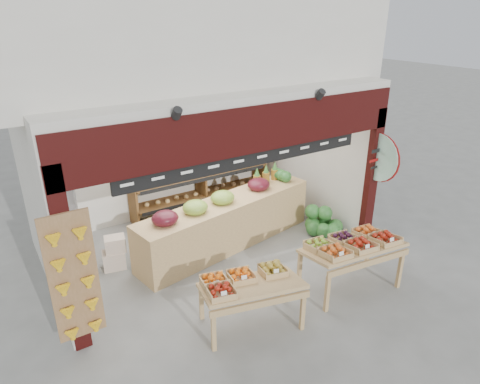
% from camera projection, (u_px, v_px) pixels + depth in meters
% --- Properties ---
extents(ground, '(60.00, 60.00, 0.00)m').
position_uv_depth(ground, '(219.00, 254.00, 8.05)').
color(ground, slate).
rests_on(ground, ground).
extents(shop_structure, '(6.36, 5.12, 5.40)m').
position_uv_depth(shop_structure, '(170.00, 29.00, 7.75)').
color(shop_structure, beige).
rests_on(shop_structure, ground).
extents(banana_board, '(0.60, 0.15, 1.80)m').
position_uv_depth(banana_board, '(75.00, 281.00, 5.35)').
color(banana_board, '#966B44').
rests_on(banana_board, ground).
extents(gift_sign, '(0.04, 0.93, 0.92)m').
position_uv_depth(gift_sign, '(378.00, 157.00, 7.82)').
color(gift_sign, silver).
rests_on(gift_sign, ground).
extents(back_shelving, '(3.24, 0.53, 1.98)m').
position_uv_depth(back_shelving, '(200.00, 160.00, 9.41)').
color(back_shelving, brown).
rests_on(back_shelving, ground).
extents(refrigerator, '(0.66, 0.66, 1.66)m').
position_uv_depth(refrigerator, '(57.00, 208.00, 7.99)').
color(refrigerator, silver).
rests_on(refrigerator, ground).
extents(cardboard_stack, '(1.01, 0.72, 0.60)m').
position_uv_depth(cardboard_stack, '(128.00, 253.00, 7.65)').
color(cardboard_stack, beige).
rests_on(cardboard_stack, ground).
extents(mid_counter, '(3.84, 1.38, 1.17)m').
position_uv_depth(mid_counter, '(226.00, 222.00, 8.16)').
color(mid_counter, tan).
rests_on(mid_counter, ground).
extents(display_table_left, '(1.58, 1.11, 0.93)m').
position_uv_depth(display_table_left, '(244.00, 283.00, 6.02)').
color(display_table_left, tan).
rests_on(display_table_left, ground).
extents(display_table_right, '(1.66, 1.06, 1.00)m').
position_uv_depth(display_table_right, '(352.00, 245.00, 6.83)').
color(display_table_right, tan).
rests_on(display_table_right, ground).
extents(watermelon_pile, '(0.75, 0.77, 0.59)m').
position_uv_depth(watermelon_pile, '(322.00, 223.00, 8.73)').
color(watermelon_pile, '#194B1C').
rests_on(watermelon_pile, ground).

